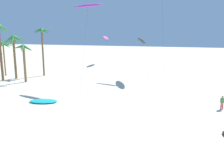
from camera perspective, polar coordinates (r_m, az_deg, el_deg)
name	(u,v)px	position (r m, az deg, el deg)	size (l,w,h in m)	color
palm_tree_0	(3,47)	(51.57, -26.99, 5.99)	(3.91, 4.10, 7.29)	olive
palm_tree_2	(24,53)	(43.00, -22.44, 4.75)	(3.76, 3.54, 7.08)	olive
palm_tree_3	(42,37)	(48.21, -18.16, 8.95)	(3.94, 3.65, 10.20)	brown
palm_tree_4	(14,44)	(47.02, -24.73, 6.80)	(4.89, 4.65, 8.77)	brown
flying_kite_1	(88,6)	(37.13, -6.46, 17.17)	(5.72, 6.41, 13.95)	purple
flying_kite_3	(106,38)	(64.47, -1.60, 9.11)	(4.00, 8.76, 8.58)	#EA5193
flying_kite_4	(141,41)	(41.86, 7.83, 8.23)	(3.80, 6.50, 8.46)	black
grounded_kite_1	(43,101)	(30.26, -17.81, -7.39)	(4.08, 2.71, 0.31)	#19B2B7
person_far_watcher	(222,102)	(29.23, 27.31, -7.09)	(0.51, 0.24, 1.71)	red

